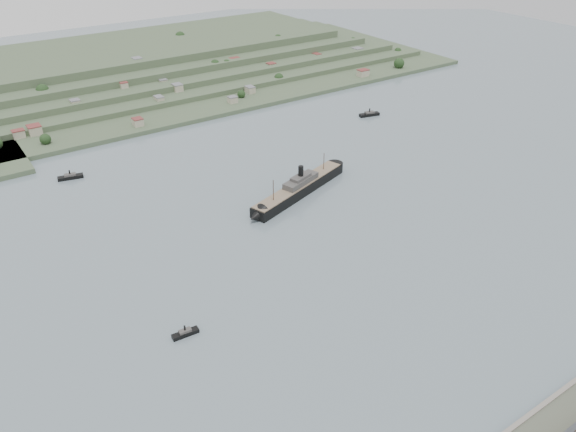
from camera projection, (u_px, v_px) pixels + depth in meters
ground at (330, 244)px, 343.80m from camera, size 1400.00×1400.00×0.00m
far_peninsula at (135, 69)px, 630.74m from camera, size 760.00×309.00×30.00m
steamship at (297, 189)px, 395.96m from camera, size 102.12×43.15×25.26m
tugboat at (185, 333)px, 273.64m from camera, size 13.60×4.47×6.03m
ferry_west at (70, 177)px, 420.14m from camera, size 19.07×8.95×6.90m
ferry_east at (369, 114)px, 534.79m from camera, size 20.58×9.79×7.45m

